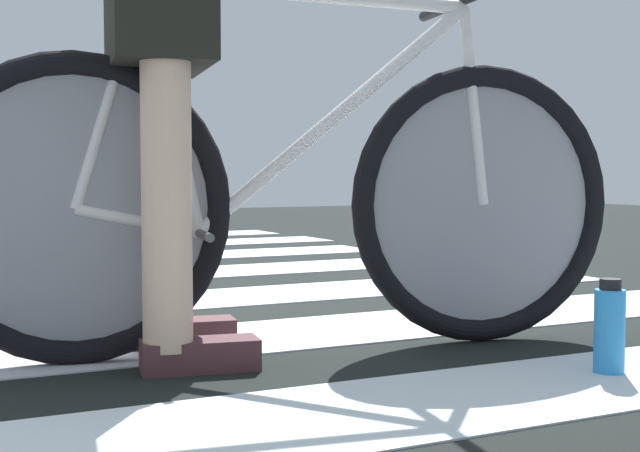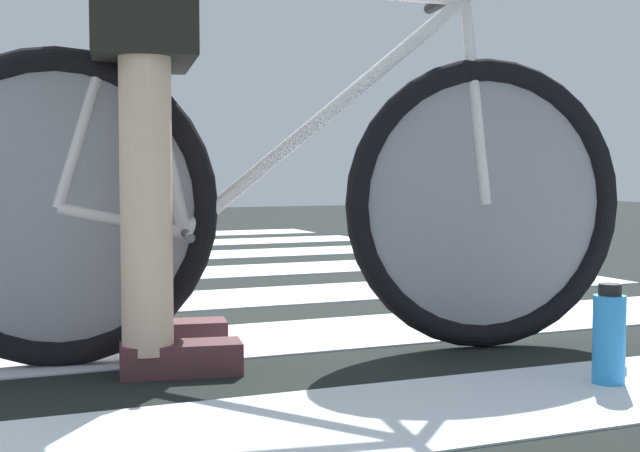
{
  "view_description": "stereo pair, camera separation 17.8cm",
  "coord_description": "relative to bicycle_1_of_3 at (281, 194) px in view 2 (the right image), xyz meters",
  "views": [
    {
      "loc": [
        0.06,
        -3.16,
        0.46
      ],
      "look_at": [
        1.17,
        -0.92,
        0.31
      ],
      "focal_mm": 50.48,
      "sensor_mm": 36.0,
      "label": 1
    },
    {
      "loc": [
        0.24,
        -3.16,
        0.46
      ],
      "look_at": [
        1.17,
        -0.92,
        0.31
      ],
      "focal_mm": 50.48,
      "sensor_mm": 36.0,
      "label": 2
    }
  ],
  "objects": [
    {
      "name": "bicycle_1_of_3",
      "position": [
        0.0,
        0.0,
        0.0
      ],
      "size": [
        1.72,
        0.55,
        0.93
      ],
      "rotation": [
        0.0,
        0.0,
        -0.18
      ],
      "color": "black",
      "rests_on": "ground"
    },
    {
      "name": "cyclist_1_of_3",
      "position": [
        -0.31,
        0.05,
        0.24
      ],
      "size": [
        0.37,
        0.44,
        0.96
      ],
      "rotation": [
        0.0,
        0.0,
        -0.18
      ],
      "color": "beige",
      "rests_on": "ground"
    },
    {
      "name": "water_bottle",
      "position": [
        0.52,
        -0.53,
        -0.29
      ],
      "size": [
        0.07,
        0.07,
        0.21
      ],
      "color": "#2F8EDA",
      "rests_on": "ground"
    }
  ]
}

